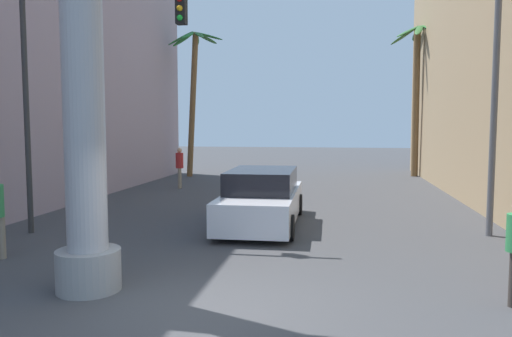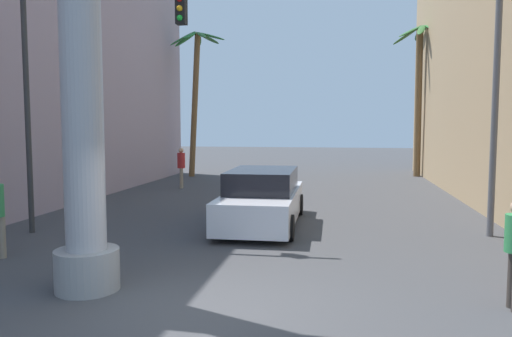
# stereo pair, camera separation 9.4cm
# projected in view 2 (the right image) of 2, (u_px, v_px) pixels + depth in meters

# --- Properties ---
(ground_plane) EXTENTS (90.79, 90.79, 0.00)m
(ground_plane) POSITION_uv_depth(u_px,v_px,m) (279.00, 206.00, 17.24)
(ground_plane) COLOR #424244
(street_lamp) EXTENTS (2.70, 0.28, 6.55)m
(street_lamp) POSITION_uv_depth(u_px,v_px,m) (477.00, 74.00, 12.27)
(street_lamp) COLOR #59595E
(street_lamp) RESTS_ON ground
(traffic_light_mast) EXTENTS (4.92, 0.32, 6.07)m
(traffic_light_mast) POSITION_uv_depth(u_px,v_px,m) (79.00, 66.00, 12.37)
(traffic_light_mast) COLOR #333333
(traffic_light_mast) RESTS_ON ground
(car_lead) EXTENTS (2.09, 5.14, 1.56)m
(car_lead) POSITION_uv_depth(u_px,v_px,m) (262.00, 199.00, 13.87)
(car_lead) COLOR black
(car_lead) RESTS_ON ground
(palm_tree_far_right) EXTENTS (3.29, 3.44, 8.08)m
(palm_tree_far_right) POSITION_uv_depth(u_px,v_px,m) (420.00, 79.00, 26.49)
(palm_tree_far_right) COLOR brown
(palm_tree_far_right) RESTS_ON ground
(palm_tree_far_left) EXTENTS (3.04, 3.07, 7.80)m
(palm_tree_far_left) POSITION_uv_depth(u_px,v_px,m) (196.00, 79.00, 26.58)
(palm_tree_far_left) COLOR brown
(palm_tree_far_left) RESTS_ON ground
(pedestrian_far_left) EXTENTS (0.41, 0.41, 1.78)m
(pedestrian_far_left) POSITION_uv_depth(u_px,v_px,m) (181.00, 165.00, 21.97)
(pedestrian_far_left) COLOR gray
(pedestrian_far_left) RESTS_ON ground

